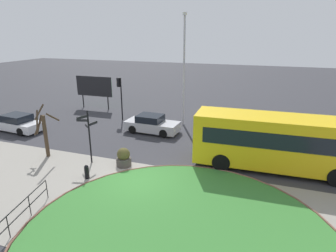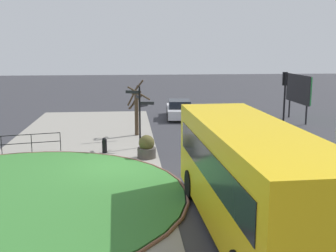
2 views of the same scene
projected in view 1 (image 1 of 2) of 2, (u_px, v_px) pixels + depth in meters
ground at (139, 182)px, 15.01m from camera, size 120.00×120.00×0.00m
sidewalk_paving at (120, 202)px, 13.21m from camera, size 32.00×8.01×0.02m
grass_island at (178, 238)px, 10.80m from camera, size 12.18×12.18×0.10m
grass_kerb_ring at (178, 238)px, 10.80m from camera, size 12.49×12.49×0.11m
signpost_directional at (88, 132)px, 16.64m from camera, size 0.80×1.44×3.23m
bollard_foreground at (87, 172)px, 15.20m from camera, size 0.24×0.24×0.79m
railing_grass_edge at (19, 213)px, 11.36m from camera, size 0.92×4.10×0.97m
bus_yellow at (278, 142)px, 15.90m from camera, size 9.18×2.72×3.08m
car_near_lane at (152, 124)px, 22.27m from camera, size 4.22×1.97×1.38m
car_far_lane at (16, 123)px, 22.67m from camera, size 4.64×2.08×1.34m
traffic_light_near at (120, 89)px, 24.94m from camera, size 0.49×0.30×3.72m
lamppost_tall at (184, 68)px, 22.94m from camera, size 0.32×0.32×8.89m
billboard_left at (94, 87)px, 28.90m from camera, size 4.00×0.19×3.27m
planter_near_signpost at (124, 158)px, 16.64m from camera, size 0.88×0.88×1.12m
street_tree_bare at (44, 131)px, 17.58m from camera, size 1.38×1.35×3.28m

